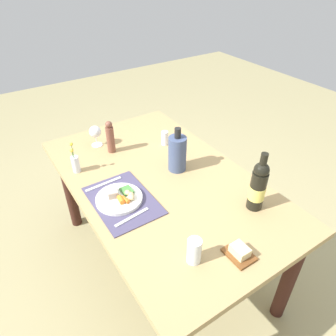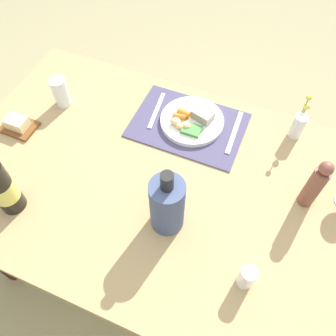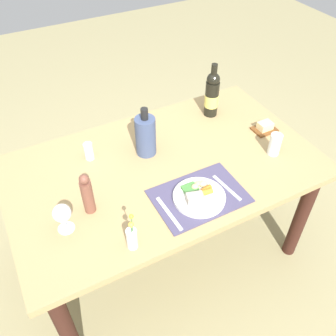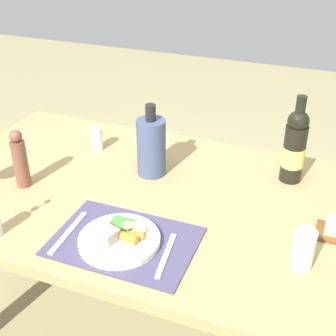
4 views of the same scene
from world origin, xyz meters
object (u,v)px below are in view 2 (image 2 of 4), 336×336
water_tumbler (61,94)px  butter_dish (18,124)px  dinner_plate (192,120)px  salt_shaker (247,277)px  fork (234,132)px  knife (157,110)px  cooler_bottle (167,205)px  flower_vase (298,125)px  pepper_mill (315,185)px  dining_table (172,199)px

water_tumbler → butter_dish: bearing=64.1°
dinner_plate → salt_shaker: salt_shaker is taller
fork → knife: (0.32, 0.01, 0.00)m
butter_dish → cooler_bottle: size_ratio=0.47×
flower_vase → pepper_mill: pepper_mill is taller
cooler_bottle → water_tumbler: (0.59, -0.32, -0.06)m
dinner_plate → pepper_mill: pepper_mill is taller
fork → salt_shaker: salt_shaker is taller
dinner_plate → water_tumbler: size_ratio=2.01×
fork → butter_dish: (0.78, 0.30, 0.01)m
fork → salt_shaker: 0.57m
fork → knife: bearing=-0.2°
dinner_plate → flower_vase: (-0.38, -0.10, 0.04)m
butter_dish → flower_vase: size_ratio=0.64×
cooler_bottle → flower_vase: 0.60m
flower_vase → dining_table: bearing=48.0°
water_tumbler → cooler_bottle: bearing=151.5°
dining_table → flower_vase: 0.54m
cooler_bottle → water_tumbler: cooler_bottle is taller
knife → dining_table: bearing=116.0°
dinner_plate → knife: dinner_plate is taller
fork → water_tumbler: water_tumbler is taller
dining_table → knife: (0.19, -0.29, 0.12)m
cooler_bottle → flower_vase: bearing=-120.7°
dinner_plate → butter_dish: dinner_plate is taller
fork → flower_vase: (-0.21, -0.08, 0.05)m
butter_dish → flower_vase: bearing=-159.2°
fork → butter_dish: size_ratio=1.67×
butter_dish → salt_shaker: size_ratio=1.35×
butter_dish → flower_vase: flower_vase is taller
dining_table → water_tumbler: 0.61m
knife → flower_vase: flower_vase is taller
dinner_plate → cooler_bottle: bearing=99.9°
water_tumbler → flower_vase: flower_vase is taller
salt_shaker → pepper_mill: pepper_mill is taller
cooler_bottle → pepper_mill: (-0.40, -0.25, -0.01)m
flower_vase → pepper_mill: bearing=108.6°
dining_table → water_tumbler: (0.56, -0.19, 0.16)m
dining_table → butter_dish: size_ratio=12.25×
water_tumbler → dining_table: bearing=161.3°
butter_dish → water_tumbler: water_tumbler is taller
dinner_plate → salt_shaker: 0.62m
cooler_bottle → flower_vase: size_ratio=1.36×
butter_dish → cooler_bottle: cooler_bottle is taller
fork → pepper_mill: pepper_mill is taller
butter_dish → water_tumbler: size_ratio=1.06×
pepper_mill → butter_dish: bearing=5.6°
dinner_plate → fork: 0.17m
dinner_plate → water_tumbler: bearing=10.4°
fork → dinner_plate: bearing=4.2°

